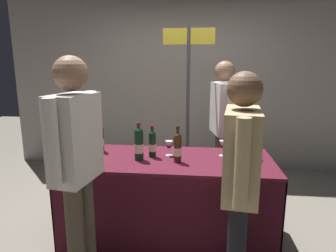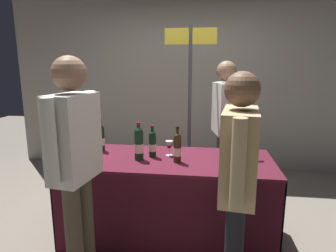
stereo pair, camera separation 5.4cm
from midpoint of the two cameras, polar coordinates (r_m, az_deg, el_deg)
name	(u,v)px [view 1 (the left image)]	position (r m, az deg, el deg)	size (l,w,h in m)	color
ground_plane	(168,235)	(2.98, -0.55, -20.71)	(12.00, 12.00, 0.00)	gray
back_partition	(182,74)	(4.55, 2.50, 10.14)	(5.45, 0.12, 2.94)	#9E998E
tasting_table	(168,182)	(2.72, -0.58, -11.01)	(1.88, 0.79, 0.78)	#4C1423
featured_wine_bottle	(81,149)	(2.54, -17.41, -4.29)	(0.08, 0.08, 0.33)	black
display_bottle_0	(139,144)	(2.57, -6.36, -3.46)	(0.08, 0.08, 0.34)	black
display_bottle_1	(178,147)	(2.51, 1.30, -4.18)	(0.07, 0.07, 0.32)	#38230F
display_bottle_2	(152,144)	(2.65, -3.68, -3.47)	(0.07, 0.07, 0.30)	black
display_bottle_3	(100,138)	(2.90, -13.79, -2.27)	(0.08, 0.08, 0.33)	black
wine_glass_near_vendor	(73,150)	(2.71, -18.71, -4.42)	(0.07, 0.07, 0.13)	silver
wine_glass_mid	(169,145)	(2.69, -0.42, -3.80)	(0.07, 0.07, 0.14)	silver
wine_glass_near_taster	(223,145)	(2.73, 10.21, -3.69)	(0.07, 0.07, 0.15)	silver
flower_vase	(246,142)	(2.73, 14.61, -3.05)	(0.09, 0.08, 0.40)	tan
brochure_stand	(89,150)	(2.79, -15.76, -4.49)	(0.16, 0.01, 0.13)	silver
vendor_presenter	(223,118)	(3.40, 10.34, 1.47)	(0.29, 0.63, 1.65)	#4C4233
taster_foreground_right	(240,171)	(1.91, 13.25, -8.62)	(0.27, 0.63, 1.57)	black
taster_foreground_left	(76,157)	(2.08, -18.34, -5.74)	(0.26, 0.55, 1.67)	#4C4233
booth_signpost	(188,91)	(3.50, 3.53, 6.99)	(0.60, 0.04, 2.06)	#47474C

